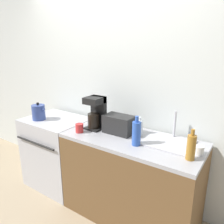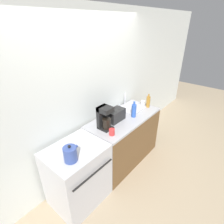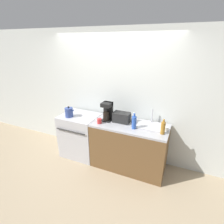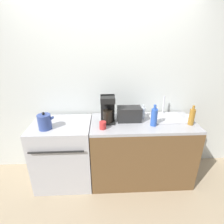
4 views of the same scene
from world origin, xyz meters
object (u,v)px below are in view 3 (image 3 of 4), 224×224
(toaster, at_px, (122,117))
(cup_white, at_px, (166,129))
(stove, at_px, (81,135))
(bottle_amber, at_px, (163,128))
(kettle, at_px, (69,112))
(coffee_maker, at_px, (107,111))
(bottle_clear, at_px, (133,118))
(cup_red, at_px, (99,121))
(bottle_blue, at_px, (134,122))

(toaster, xyz_separation_m, cup_white, (0.82, -0.03, -0.06))
(stove, distance_m, bottle_amber, 1.78)
(kettle, height_order, cup_white, kettle)
(stove, bearing_deg, kettle, -140.98)
(coffee_maker, height_order, bottle_amber, coffee_maker)
(bottle_clear, height_order, bottle_amber, bottle_amber)
(bottle_clear, height_order, cup_white, bottle_clear)
(bottle_clear, bearing_deg, cup_red, -151.69)
(coffee_maker, bearing_deg, bottle_clear, 11.28)
(cup_white, bearing_deg, kettle, -175.12)
(kettle, relative_size, coffee_maker, 0.62)
(toaster, xyz_separation_m, bottle_blue, (0.29, -0.16, 0.02))
(coffee_maker, distance_m, bottle_blue, 0.60)
(bottle_clear, xyz_separation_m, bottle_amber, (0.58, -0.24, 0.03))
(bottle_blue, bearing_deg, kettle, -178.92)
(stove, height_order, bottle_amber, bottle_amber)
(stove, bearing_deg, cup_red, -15.85)
(coffee_maker, xyz_separation_m, bottle_blue, (0.58, -0.14, -0.06))
(stove, bearing_deg, coffee_maker, 4.27)
(cup_red, height_order, cup_white, cup_red)
(toaster, bearing_deg, coffee_maker, -176.56)
(bottle_blue, distance_m, cup_red, 0.65)
(cup_red, bearing_deg, kettle, 177.24)
(bottle_amber, xyz_separation_m, cup_white, (0.04, 0.13, -0.07))
(bottle_clear, distance_m, cup_red, 0.64)
(bottle_amber, distance_m, cup_red, 1.14)
(bottle_amber, bearing_deg, stove, 176.83)
(stove, relative_size, bottle_amber, 3.52)
(bottle_amber, xyz_separation_m, cup_red, (-1.14, -0.06, -0.06))
(kettle, distance_m, toaster, 1.08)
(toaster, bearing_deg, bottle_blue, -28.84)
(stove, distance_m, kettle, 0.58)
(coffee_maker, xyz_separation_m, cup_white, (1.11, -0.01, -0.14))
(kettle, bearing_deg, bottle_amber, 0.92)
(stove, xyz_separation_m, bottle_blue, (1.20, -0.10, 0.57))
(toaster, height_order, bottle_blue, bottle_blue)
(kettle, relative_size, bottle_blue, 0.79)
(coffee_maker, bearing_deg, cup_red, -108.44)
(bottle_blue, relative_size, bottle_amber, 1.08)
(stove, height_order, cup_white, cup_white)
(coffee_maker, xyz_separation_m, bottle_clear, (0.49, 0.10, -0.10))
(bottle_clear, bearing_deg, bottle_amber, -22.40)
(kettle, height_order, cup_red, kettle)
(coffee_maker, height_order, bottle_blue, coffee_maker)
(stove, xyz_separation_m, bottle_amber, (1.69, -0.09, 0.56))
(bottle_amber, relative_size, cup_red, 2.77)
(coffee_maker, relative_size, bottle_clear, 1.88)
(kettle, relative_size, cup_red, 2.36)
(bottle_amber, bearing_deg, toaster, 168.64)
(cup_red, bearing_deg, bottle_blue, 5.25)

